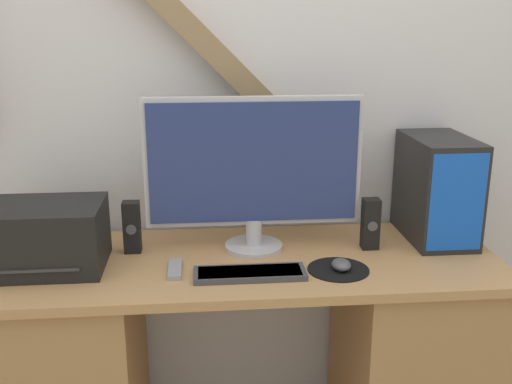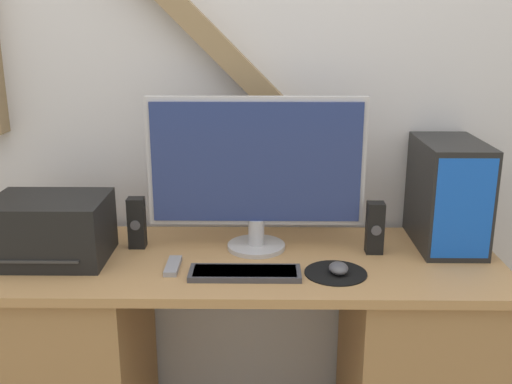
# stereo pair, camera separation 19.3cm
# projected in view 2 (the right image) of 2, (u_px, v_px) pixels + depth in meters

# --- Properties ---
(wall_back) EXTENTS (6.40, 0.13, 2.70)m
(wall_back) POSITION_uv_depth(u_px,v_px,m) (244.00, 63.00, 2.17)
(wall_back) COLOR silver
(wall_back) RESTS_ON ground_plane
(desk) EXTENTS (1.70, 0.61, 0.74)m
(desk) POSITION_uv_depth(u_px,v_px,m) (244.00, 353.00, 2.09)
(desk) COLOR tan
(desk) RESTS_ON ground_plane
(monitor) EXTENTS (0.73, 0.20, 0.53)m
(monitor) POSITION_uv_depth(u_px,v_px,m) (256.00, 167.00, 2.00)
(monitor) COLOR #B7B7BC
(monitor) RESTS_ON desk
(keyboard) EXTENTS (0.35, 0.11, 0.02)m
(keyboard) POSITION_uv_depth(u_px,v_px,m) (245.00, 273.00, 1.85)
(keyboard) COLOR #3D3D42
(keyboard) RESTS_ON desk
(mousepad) EXTENTS (0.20, 0.20, 0.00)m
(mousepad) POSITION_uv_depth(u_px,v_px,m) (336.00, 273.00, 1.87)
(mousepad) COLOR black
(mousepad) RESTS_ON desk
(mouse) EXTENTS (0.06, 0.08, 0.03)m
(mouse) POSITION_uv_depth(u_px,v_px,m) (339.00, 268.00, 1.86)
(mouse) COLOR #4C4C51
(mouse) RESTS_ON mousepad
(computer_tower) EXTENTS (0.21, 0.36, 0.37)m
(computer_tower) POSITION_uv_depth(u_px,v_px,m) (448.00, 194.00, 2.06)
(computer_tower) COLOR black
(computer_tower) RESTS_ON desk
(printer) EXTENTS (0.37, 0.28, 0.21)m
(printer) POSITION_uv_depth(u_px,v_px,m) (51.00, 229.00, 1.96)
(printer) COLOR black
(printer) RESTS_ON desk
(speaker_left) EXTENTS (0.06, 0.05, 0.18)m
(speaker_left) POSITION_uv_depth(u_px,v_px,m) (137.00, 223.00, 2.06)
(speaker_left) COLOR black
(speaker_left) RESTS_ON desk
(speaker_right) EXTENTS (0.06, 0.05, 0.18)m
(speaker_right) POSITION_uv_depth(u_px,v_px,m) (375.00, 228.00, 2.01)
(speaker_right) COLOR black
(speaker_right) RESTS_ON desk
(remote_control) EXTENTS (0.04, 0.14, 0.02)m
(remote_control) POSITION_uv_depth(u_px,v_px,m) (173.00, 266.00, 1.91)
(remote_control) COLOR gray
(remote_control) RESTS_ON desk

